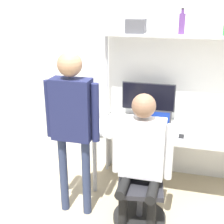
{
  "coord_description": "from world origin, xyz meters",
  "views": [
    {
      "loc": [
        0.21,
        -3.06,
        2.23
      ],
      "look_at": [
        -0.57,
        -0.12,
        1.13
      ],
      "focal_mm": 50.0,
      "sensor_mm": 36.0,
      "label": 1
    }
  ],
  "objects_px": {
    "person_standing": "(72,115)",
    "storage_box": "(136,26)",
    "cell_phone": "(181,137)",
    "laptop": "(156,127)",
    "monitor": "(148,99)",
    "office_chair": "(140,196)",
    "bottle_purple": "(182,23)",
    "person_seated": "(142,151)"
  },
  "relations": [
    {
      "from": "person_standing",
      "to": "storage_box",
      "type": "xyz_separation_m",
      "value": [
        0.45,
        0.96,
        0.79
      ]
    },
    {
      "from": "cell_phone",
      "to": "laptop",
      "type": "bearing_deg",
      "value": 170.09
    },
    {
      "from": "laptop",
      "to": "storage_box",
      "type": "bearing_deg",
      "value": 133.03
    },
    {
      "from": "monitor",
      "to": "person_standing",
      "type": "bearing_deg",
      "value": -122.62
    },
    {
      "from": "person_standing",
      "to": "office_chair",
      "type": "bearing_deg",
      "value": 4.92
    },
    {
      "from": "monitor",
      "to": "office_chair",
      "type": "distance_m",
      "value": 1.21
    },
    {
      "from": "monitor",
      "to": "office_chair",
      "type": "xyz_separation_m",
      "value": [
        0.08,
        -0.91,
        -0.79
      ]
    },
    {
      "from": "bottle_purple",
      "to": "storage_box",
      "type": "relative_size",
      "value": 1.3
    },
    {
      "from": "office_chair",
      "to": "storage_box",
      "type": "bearing_deg",
      "value": 106.02
    },
    {
      "from": "laptop",
      "to": "bottle_purple",
      "type": "height_order",
      "value": "bottle_purple"
    },
    {
      "from": "laptop",
      "to": "cell_phone",
      "type": "relative_size",
      "value": 2.16
    },
    {
      "from": "bottle_purple",
      "to": "laptop",
      "type": "bearing_deg",
      "value": -117.88
    },
    {
      "from": "laptop",
      "to": "cell_phone",
      "type": "height_order",
      "value": "laptop"
    },
    {
      "from": "office_chair",
      "to": "person_standing",
      "type": "bearing_deg",
      "value": -175.08
    },
    {
      "from": "office_chair",
      "to": "laptop",
      "type": "bearing_deg",
      "value": 82.34
    },
    {
      "from": "monitor",
      "to": "person_seated",
      "type": "xyz_separation_m",
      "value": [
        0.09,
        -0.95,
        -0.24
      ]
    },
    {
      "from": "cell_phone",
      "to": "storage_box",
      "type": "xyz_separation_m",
      "value": [
        -0.62,
        0.41,
        1.15
      ]
    },
    {
      "from": "monitor",
      "to": "laptop",
      "type": "relative_size",
      "value": 2.03
    },
    {
      "from": "office_chair",
      "to": "storage_box",
      "type": "xyz_separation_m",
      "value": [
        -0.26,
        0.9,
        1.66
      ]
    },
    {
      "from": "monitor",
      "to": "person_standing",
      "type": "relative_size",
      "value": 0.37
    },
    {
      "from": "office_chair",
      "to": "person_standing",
      "type": "xyz_separation_m",
      "value": [
        -0.7,
        -0.06,
        0.87
      ]
    },
    {
      "from": "bottle_purple",
      "to": "storage_box",
      "type": "distance_m",
      "value": 0.52
    },
    {
      "from": "monitor",
      "to": "storage_box",
      "type": "distance_m",
      "value": 0.89
    },
    {
      "from": "office_chair",
      "to": "person_seated",
      "type": "height_order",
      "value": "person_seated"
    },
    {
      "from": "office_chair",
      "to": "storage_box",
      "type": "distance_m",
      "value": 1.91
    },
    {
      "from": "person_seated",
      "to": "person_standing",
      "type": "bearing_deg",
      "value": -178.46
    },
    {
      "from": "laptop",
      "to": "office_chair",
      "type": "bearing_deg",
      "value": -97.66
    },
    {
      "from": "person_seated",
      "to": "storage_box",
      "type": "bearing_deg",
      "value": 105.68
    },
    {
      "from": "monitor",
      "to": "office_chair",
      "type": "relative_size",
      "value": 0.73
    },
    {
      "from": "laptop",
      "to": "person_standing",
      "type": "relative_size",
      "value": 0.18
    },
    {
      "from": "cell_phone",
      "to": "storage_box",
      "type": "height_order",
      "value": "storage_box"
    },
    {
      "from": "cell_phone",
      "to": "bottle_purple",
      "type": "xyz_separation_m",
      "value": [
        -0.1,
        0.41,
        1.19
      ]
    },
    {
      "from": "office_chair",
      "to": "person_standing",
      "type": "height_order",
      "value": "person_standing"
    },
    {
      "from": "storage_box",
      "to": "laptop",
      "type": "bearing_deg",
      "value": -46.97
    },
    {
      "from": "cell_phone",
      "to": "person_standing",
      "type": "relative_size",
      "value": 0.08
    },
    {
      "from": "laptop",
      "to": "person_seated",
      "type": "distance_m",
      "value": 0.59
    },
    {
      "from": "storage_box",
      "to": "cell_phone",
      "type": "bearing_deg",
      "value": -33.09
    },
    {
      "from": "laptop",
      "to": "person_seated",
      "type": "xyz_separation_m",
      "value": [
        -0.07,
        -0.59,
        -0.02
      ]
    },
    {
      "from": "laptop",
      "to": "person_standing",
      "type": "height_order",
      "value": "person_standing"
    },
    {
      "from": "laptop",
      "to": "storage_box",
      "type": "relative_size",
      "value": 1.49
    },
    {
      "from": "laptop",
      "to": "monitor",
      "type": "bearing_deg",
      "value": 112.88
    },
    {
      "from": "person_standing",
      "to": "bottle_purple",
      "type": "height_order",
      "value": "bottle_purple"
    }
  ]
}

